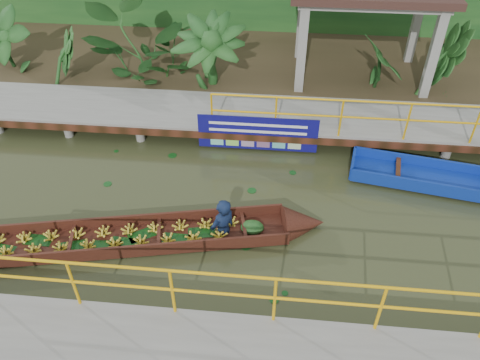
{
  "coord_description": "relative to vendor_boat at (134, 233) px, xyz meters",
  "views": [
    {
      "loc": [
        0.7,
        -7.51,
        7.09
      ],
      "look_at": [
        -0.09,
        0.5,
        0.6
      ],
      "focal_mm": 35.0,
      "sensor_mm": 36.0,
      "label": 1
    }
  ],
  "objects": [
    {
      "name": "land_strip",
      "position": [
        2.13,
        8.5,
        -0.03
      ],
      "size": [
        30.0,
        8.0,
        0.45
      ],
      "primitive_type": "cube",
      "color": "#312918",
      "rests_on": "ground"
    },
    {
      "name": "tropical_plants",
      "position": [
        0.38,
        6.3,
        1.18
      ],
      "size": [
        14.57,
        1.57,
        1.97
      ],
      "color": "#143F18",
      "rests_on": "ground"
    },
    {
      "name": "far_dock",
      "position": [
        2.15,
        4.42,
        0.22
      ],
      "size": [
        16.0,
        2.06,
        1.66
      ],
      "color": "slate",
      "rests_on": "ground"
    },
    {
      "name": "ground",
      "position": [
        2.13,
        1.0,
        -0.25
      ],
      "size": [
        80.0,
        80.0,
        0.0
      ],
      "primitive_type": "plane",
      "color": "#2C3219",
      "rests_on": "ground"
    },
    {
      "name": "vendor_boat",
      "position": [
        0.0,
        0.0,
        0.0
      ],
      "size": [
        8.74,
        2.65,
        2.08
      ],
      "rotation": [
        0.0,
        0.0,
        0.21
      ],
      "color": "black",
      "rests_on": "ground"
    },
    {
      "name": "moored_blue_boat",
      "position": [
        7.15,
        2.43,
        -0.09
      ],
      "size": [
        3.88,
        1.62,
        0.9
      ],
      "rotation": [
        0.0,
        0.0,
        -0.18
      ],
      "color": "navy",
      "rests_on": "ground"
    },
    {
      "name": "blue_banner",
      "position": [
        2.29,
        3.47,
        0.3
      ],
      "size": [
        3.06,
        0.04,
        0.95
      ],
      "color": "#0F0C65",
      "rests_on": "ground"
    }
  ]
}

